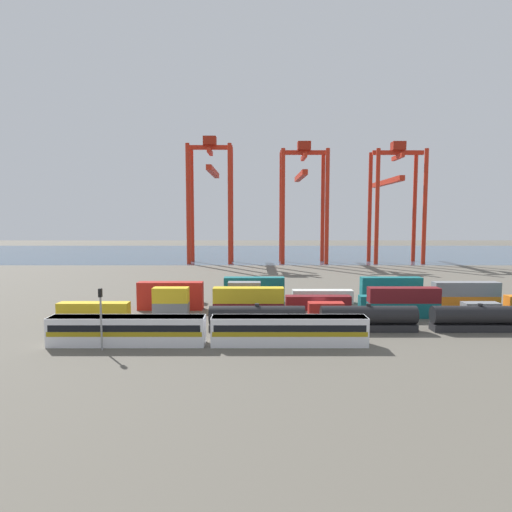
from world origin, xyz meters
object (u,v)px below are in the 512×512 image
object	(u,v)px
shipping_container_5	(324,310)
shipping_container_6	(401,310)
signal_mast	(99,311)
shipping_container_15	(316,303)
shipping_container_0	(92,310)
shipping_container_20	(184,296)
shipping_container_23	(321,296)
shipping_container_13	(243,303)
gantry_crane_west	(209,187)
gantry_crane_east	(393,191)
gantry_crane_central	(301,190)
freight_tank_row	(478,318)
shipping_container_11	(169,303)
shipping_container_17	(463,302)
passenger_train	(207,329)
shipping_container_16	(390,302)

from	to	relation	value
shipping_container_5	shipping_container_6	world-z (taller)	same
signal_mast	shipping_container_15	bearing A→B (deg)	38.47
shipping_container_0	shipping_container_20	size ratio (longest dim) A/B	2.00
shipping_container_5	shipping_container_23	xyz separation A→B (m)	(1.39, 12.87, 0.00)
signal_mast	shipping_container_13	world-z (taller)	signal_mast
gantry_crane_west	shipping_container_13	bearing A→B (deg)	-80.19
shipping_container_20	shipping_container_6	bearing A→B (deg)	-18.02
shipping_container_0	gantry_crane_west	distance (m)	98.33
gantry_crane_east	shipping_container_5	bearing A→B (deg)	-113.57
shipping_container_6	gantry_crane_central	distance (m)	97.58
freight_tank_row	shipping_container_11	distance (m)	52.24
gantry_crane_west	shipping_container_17	bearing A→B (deg)	-57.11
shipping_container_0	shipping_container_23	distance (m)	43.36
shipping_container_6	gantry_crane_east	world-z (taller)	gantry_crane_east
shipping_container_5	shipping_container_17	size ratio (longest dim) A/B	0.50
shipping_container_23	gantry_crane_central	size ratio (longest dim) A/B	0.27
freight_tank_row	shipping_container_6	size ratio (longest dim) A/B	6.78
signal_mast	shipping_container_6	bearing A→B (deg)	22.36
shipping_container_23	shipping_container_15	bearing A→B (deg)	-105.77
passenger_train	shipping_container_23	size ratio (longest dim) A/B	3.53
passenger_train	shipping_container_0	world-z (taller)	passenger_train
shipping_container_6	gantry_crane_central	xyz separation A→B (m)	(-7.41, 93.64, 26.46)
shipping_container_20	gantry_crane_east	distance (m)	108.94
shipping_container_5	shipping_container_0	bearing A→B (deg)	180.00
shipping_container_5	gantry_crane_west	xyz separation A→B (m)	(-29.32, 93.78, 27.55)
shipping_container_20	gantry_crane_west	bearing A→B (deg)	92.20
shipping_container_13	shipping_container_16	size ratio (longest dim) A/B	0.50
passenger_train	shipping_container_0	bearing A→B (deg)	142.97
freight_tank_row	shipping_container_5	world-z (taller)	freight_tank_row
freight_tank_row	gantry_crane_east	distance (m)	108.13
shipping_container_15	shipping_container_20	distance (m)	26.57
shipping_container_13	gantry_crane_west	bearing A→B (deg)	99.81
shipping_container_16	shipping_container_17	size ratio (longest dim) A/B	1.00
shipping_container_11	shipping_container_20	distance (m)	6.68
shipping_container_20	shipping_container_23	bearing A→B (deg)	0.00
shipping_container_15	gantry_crane_west	bearing A→B (deg)	108.30
shipping_container_16	gantry_crane_west	bearing A→B (deg)	116.04
shipping_container_0	gantry_crane_central	xyz separation A→B (m)	(45.95, 93.64, 26.46)
shipping_container_0	shipping_container_17	distance (m)	67.48
shipping_container_15	shipping_container_16	bearing A→B (deg)	0.00
shipping_container_0	gantry_crane_central	world-z (taller)	gantry_crane_central
shipping_container_6	shipping_container_15	xyz separation A→B (m)	(-13.77, 6.43, 0.00)
passenger_train	shipping_container_5	xyz separation A→B (m)	(18.48, 16.24, -0.84)
shipping_container_15	shipping_container_6	bearing A→B (deg)	-25.05
gantry_crane_east	shipping_container_0	bearing A→B (deg)	-130.71
shipping_container_5	shipping_container_17	bearing A→B (deg)	13.33
shipping_container_20	gantry_crane_central	xyz separation A→B (m)	(32.14, 80.77, 26.46)
shipping_container_0	gantry_crane_west	world-z (taller)	gantry_crane_west
shipping_container_16	shipping_container_0	bearing A→B (deg)	-173.13
shipping_container_16	shipping_container_5	bearing A→B (deg)	-154.29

